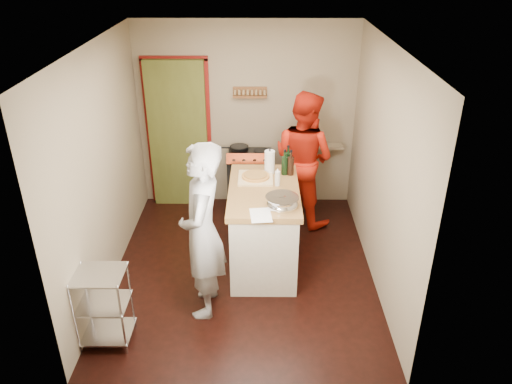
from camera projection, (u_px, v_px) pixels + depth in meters
floor at (244, 268)px, 5.94m from camera, size 3.50×3.50×0.00m
back_wall at (201, 127)px, 7.02m from camera, size 3.00×0.44×2.60m
left_wall at (103, 168)px, 5.36m from camera, size 0.04×3.50×2.60m
right_wall at (382, 169)px, 5.34m from camera, size 0.04×3.50×2.60m
ceiling at (240, 43)px, 4.75m from camera, size 3.00×3.50×0.02m
stove at (250, 182)px, 7.00m from camera, size 0.60×0.63×1.00m
wire_shelving at (103, 304)px, 4.68m from camera, size 0.48×0.40×0.80m
island at (264, 226)px, 5.79m from camera, size 0.79×1.43×1.32m
person_stripe at (202, 232)px, 4.89m from camera, size 0.45×0.68×1.87m
person_red at (303, 158)px, 6.59m from camera, size 1.12×1.09×1.81m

